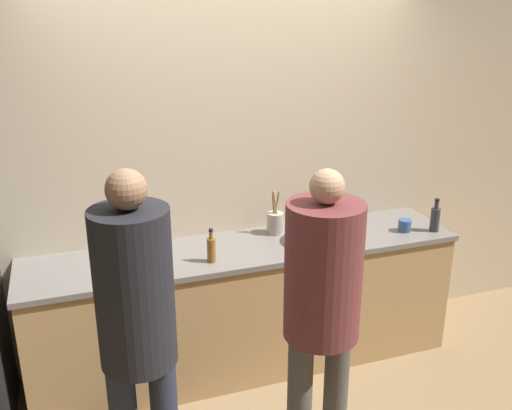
% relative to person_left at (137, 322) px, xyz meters
% --- Properties ---
extents(ground_plane, '(14.00, 14.00, 0.00)m').
position_rel_person_left_xyz_m(ground_plane, '(0.82, 0.61, -1.03)').
color(ground_plane, '#8C704C').
extents(wall_back, '(5.20, 0.06, 2.60)m').
position_rel_person_left_xyz_m(wall_back, '(0.82, 1.27, 0.27)').
color(wall_back, '#C6B293').
rests_on(wall_back, ground_plane).
extents(counter, '(2.82, 0.64, 0.88)m').
position_rel_person_left_xyz_m(counter, '(0.82, 0.97, -0.59)').
color(counter, tan).
rests_on(counter, ground_plane).
extents(person_left, '(0.34, 0.34, 1.74)m').
position_rel_person_left_xyz_m(person_left, '(0.00, 0.00, 0.00)').
color(person_left, '#232838').
rests_on(person_left, ground_plane).
extents(person_center, '(0.38, 0.38, 1.65)m').
position_rel_person_left_xyz_m(person_center, '(0.90, -0.01, -0.03)').
color(person_center, '#4C4742').
rests_on(person_center, ground_plane).
extents(fruit_bowl, '(0.37, 0.37, 0.12)m').
position_rel_person_left_xyz_m(fruit_bowl, '(1.28, 0.87, -0.11)').
color(fruit_bowl, '#4C3323').
rests_on(fruit_bowl, counter).
extents(utensil_crock, '(0.11, 0.11, 0.30)m').
position_rel_person_left_xyz_m(utensil_crock, '(1.08, 1.10, -0.07)').
color(utensil_crock, '#ADA393').
rests_on(utensil_crock, counter).
extents(bottle_amber, '(0.05, 0.05, 0.21)m').
position_rel_person_left_xyz_m(bottle_amber, '(0.55, 0.81, -0.07)').
color(bottle_amber, brown).
rests_on(bottle_amber, counter).
extents(bottle_dark, '(0.06, 0.06, 0.23)m').
position_rel_person_left_xyz_m(bottle_dark, '(2.12, 0.78, -0.06)').
color(bottle_dark, '#333338').
rests_on(bottle_dark, counter).
extents(cup_blue, '(0.09, 0.09, 0.08)m').
position_rel_person_left_xyz_m(cup_blue, '(1.93, 0.84, -0.11)').
color(cup_blue, '#335184').
rests_on(cup_blue, counter).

